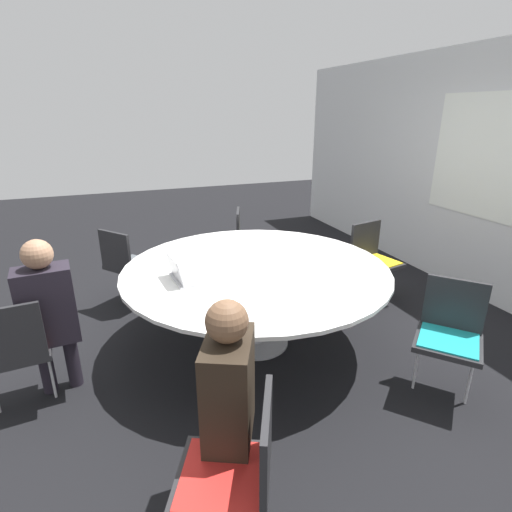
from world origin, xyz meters
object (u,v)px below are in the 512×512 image
at_px(chair_0, 13,347).
at_px(person_1, 226,395).
at_px(chair_5, 126,261).
at_px(chair_4, 249,238).
at_px(person_0, 48,308).
at_px(chair_1, 237,468).
at_px(chair_2, 450,330).
at_px(laptop, 182,274).
at_px(chair_3, 373,256).
at_px(handbag, 343,277).

distance_m(chair_0, person_1, 1.66).
bearing_deg(chair_5, chair_4, 63.39).
height_order(person_0, person_1, same).
bearing_deg(chair_1, chair_0, 62.67).
height_order(chair_0, chair_2, same).
relative_size(chair_1, laptop, 2.48).
bearing_deg(laptop, person_0, 89.07).
relative_size(chair_3, person_0, 0.71).
bearing_deg(chair_5, chair_2, 3.96).
relative_size(chair_5, handbag, 2.43).
xyz_separation_m(chair_3, handbag, (-0.39, -0.10, -0.39)).
relative_size(chair_0, laptop, 2.48).
height_order(chair_3, laptop, laptop).
height_order(chair_1, chair_3, same).
height_order(chair_4, laptop, laptop).
height_order(chair_5, laptop, laptop).
distance_m(chair_2, person_0, 2.86).
xyz_separation_m(chair_0, person_0, (-0.11, 0.23, 0.19)).
xyz_separation_m(chair_2, handbag, (-1.89, 0.34, -0.39)).
bearing_deg(chair_3, chair_2, 62.27).
relative_size(chair_2, handbag, 2.43).
bearing_deg(chair_5, person_0, -62.39).
relative_size(chair_3, chair_4, 1.00).
distance_m(chair_1, chair_2, 1.90).
bearing_deg(person_1, chair_2, -54.17).
relative_size(chair_3, laptop, 2.48).
bearing_deg(handbag, laptop, -68.00).
xyz_separation_m(chair_0, chair_5, (-1.42, 0.82, 0.00)).
bearing_deg(chair_2, person_0, 28.73).
height_order(chair_0, chair_4, same).
xyz_separation_m(chair_3, person_0, (0.52, -3.11, 0.19)).
distance_m(chair_1, handbag, 3.29).
height_order(chair_0, chair_5, same).
bearing_deg(chair_2, chair_1, 66.52).
xyz_separation_m(chair_2, person_0, (-0.98, -2.67, 0.19)).
distance_m(chair_1, person_1, 0.32).
relative_size(chair_2, person_0, 0.71).
bearing_deg(chair_1, laptop, 22.30).
relative_size(chair_4, laptop, 2.48).
height_order(chair_3, person_1, person_1).
distance_m(chair_3, laptop, 2.21).
relative_size(chair_0, chair_2, 1.00).
relative_size(chair_0, chair_1, 1.00).
distance_m(chair_3, chair_5, 2.64).
bearing_deg(chair_0, person_0, 19.11).
height_order(chair_1, laptop, laptop).
xyz_separation_m(chair_2, laptop, (-1.06, -1.71, 0.28)).
bearing_deg(chair_4, person_1, -1.88).
height_order(chair_4, handbag, chair_4).
distance_m(person_0, person_1, 1.58).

